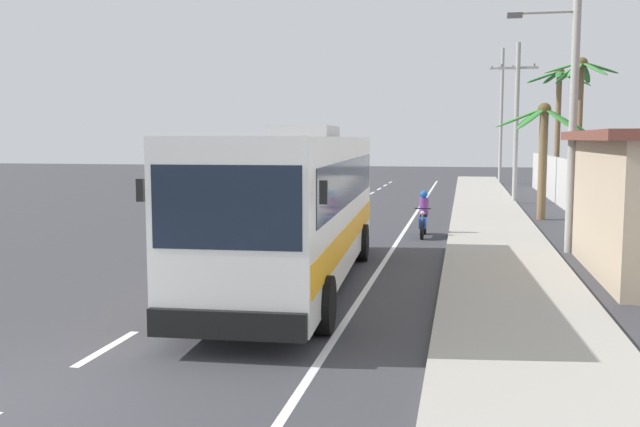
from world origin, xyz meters
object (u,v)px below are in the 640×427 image
object	(u,v)px
palm_nearest	(558,104)
palm_third	(544,138)
motorcycle_beside_bus	(424,218)
utility_pole_distant	(501,114)
utility_pole_mid	(572,79)
coach_bus_foreground	(296,202)
palm_second	(580,98)
utility_pole_far	(516,120)

from	to	relation	value
palm_nearest	palm_third	size ratio (longest dim) A/B	1.53
motorcycle_beside_bus	utility_pole_distant	distance (m)	31.01
utility_pole_distant	utility_pole_mid	bearing A→B (deg)	-89.33
palm_nearest	coach_bus_foreground	bearing A→B (deg)	-108.61
utility_pole_mid	palm_nearest	world-z (taller)	utility_pole_mid
palm_nearest	palm_second	size ratio (longest dim) A/B	1.04
utility_pole_mid	palm_nearest	size ratio (longest dim) A/B	1.30
motorcycle_beside_bus	palm_nearest	size ratio (longest dim) A/B	0.26
utility_pole_distant	palm_second	size ratio (longest dim) A/B	1.41
palm_second	palm_nearest	bearing A→B (deg)	90.10
palm_nearest	utility_pole_far	bearing A→B (deg)	-121.21
utility_pole_mid	palm_nearest	distance (m)	20.96
motorcycle_beside_bus	palm_second	bearing A→B (deg)	57.51
coach_bus_foreground	palm_nearest	distance (m)	28.74
utility_pole_mid	utility_pole_far	xyz separation A→B (m)	(-0.42, 16.52, -0.78)
utility_pole_mid	palm_second	xyz separation A→B (m)	(2.22, 13.09, 0.18)
palm_second	coach_bus_foreground	bearing A→B (deg)	-115.31
utility_pole_distant	coach_bus_foreground	bearing A→B (deg)	-99.43
coach_bus_foreground	motorcycle_beside_bus	xyz separation A→B (m)	(2.47, 8.85, -1.29)
motorcycle_beside_bus	utility_pole_far	distance (m)	14.92
palm_third	utility_pole_far	bearing A→B (deg)	94.47
coach_bus_foreground	utility_pole_mid	bearing A→B (deg)	41.91
motorcycle_beside_bus	palm_third	bearing A→B (deg)	53.36
utility_pole_distant	palm_third	size ratio (longest dim) A/B	2.07
utility_pole_distant	utility_pole_far	bearing A→B (deg)	-90.10
utility_pole_far	palm_third	world-z (taller)	utility_pole_far
motorcycle_beside_bus	palm_third	xyz separation A→B (m)	(4.62, 6.21, 2.78)
utility_pole_far	palm_third	bearing A→B (deg)	-85.53
utility_pole_far	palm_second	size ratio (longest dim) A/B	1.17
palm_third	palm_nearest	bearing A→B (deg)	80.44
utility_pole_distant	palm_third	world-z (taller)	utility_pole_distant
coach_bus_foreground	motorcycle_beside_bus	distance (m)	9.27
utility_pole_mid	palm_third	bearing A→B (deg)	88.82
palm_nearest	utility_pole_distant	bearing A→B (deg)	101.99
utility_pole_mid	utility_pole_far	size ratio (longest dim) A/B	1.16
utility_pole_distant	palm_third	distance (m)	24.27
coach_bus_foreground	palm_second	size ratio (longest dim) A/B	1.63
motorcycle_beside_bus	coach_bus_foreground	bearing A→B (deg)	-105.61
utility_pole_distant	palm_nearest	world-z (taller)	utility_pole_distant
coach_bus_foreground	palm_nearest	bearing A→B (deg)	71.39
motorcycle_beside_bus	palm_third	distance (m)	8.22
coach_bus_foreground	palm_third	world-z (taller)	palm_third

